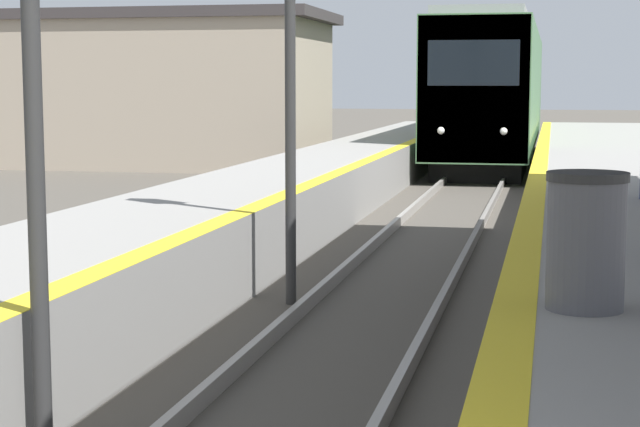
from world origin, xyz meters
TOP-DOWN VIEW (x-y plane):
  - train at (0.00, 33.60)m, footprint 2.69×20.13m
  - trash_bin at (2.11, 5.28)m, footprint 0.54×0.54m
  - station_building at (-11.51, 28.56)m, footprint 13.82×5.38m

SIDE VIEW (x-z plane):
  - trash_bin at x=2.11m, z-range 0.99..1.91m
  - train at x=0.00m, z-range 0.04..4.39m
  - station_building at x=-11.51m, z-range 0.01..4.58m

